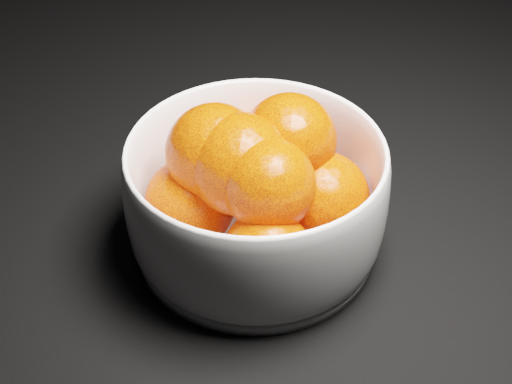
% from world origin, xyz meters
% --- Properties ---
extents(ground, '(3.00, 3.00, 0.00)m').
position_xyz_m(ground, '(0.00, 0.00, 0.00)').
color(ground, black).
rests_on(ground, ground).
extents(bowl, '(0.21, 0.21, 0.10)m').
position_xyz_m(bowl, '(-0.04, -0.25, 0.05)').
color(bowl, white).
rests_on(bowl, ground).
extents(orange_pile, '(0.17, 0.18, 0.12)m').
position_xyz_m(orange_pile, '(-0.04, -0.25, 0.07)').
color(orange_pile, '#F53B06').
rests_on(orange_pile, bowl).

